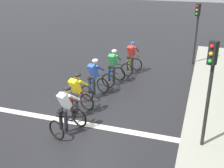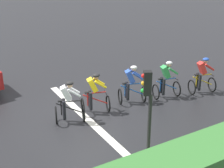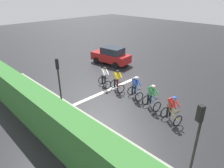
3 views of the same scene
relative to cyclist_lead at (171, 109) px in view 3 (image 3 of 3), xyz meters
name	(u,v)px [view 3 (image 3 of 3)]	position (x,y,z in m)	size (l,w,h in m)	color
ground_plane	(110,89)	(-0.43, -5.50, -0.80)	(80.00, 80.00, 0.00)	black
sidewalk_kerb	(72,127)	(4.45, -3.50, -0.74)	(2.80, 19.62, 0.12)	#9E998E
stone_wall_low	(57,131)	(5.35, -3.50, -0.51)	(0.44, 19.62, 0.57)	gray
hedge_wall	(50,120)	(5.65, -3.50, 0.33)	(1.10, 19.62, 2.25)	#387533
road_marking_stop_line	(110,89)	(-0.43, -5.49, -0.79)	(7.00, 0.30, 0.01)	silver
cyclist_lead	(171,109)	(0.00, 0.00, 0.00)	(0.92, 1.21, 1.66)	black
cyclist_second	(151,97)	(-0.43, -1.68, 0.00)	(0.88, 1.19, 1.66)	black
cyclist_mid	(135,88)	(-0.75, -3.26, 0.00)	(1.00, 1.24, 1.66)	black
cyclist_fourth	(117,81)	(-0.73, -5.00, 0.00)	(0.96, 1.23, 1.66)	black
cyclist_trailing	(104,77)	(-0.54, -6.19, 0.00)	(1.00, 1.25, 1.66)	black
car_red	(111,56)	(-4.79, -9.73, 0.08)	(2.28, 4.29, 1.76)	#B21E1E
traffic_light_near_crossing	(59,77)	(3.67, -5.72, 1.43)	(0.27, 0.29, 3.34)	black
traffic_light_far_junction	(197,132)	(2.91, 2.53, 1.43)	(0.27, 0.29, 3.34)	black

